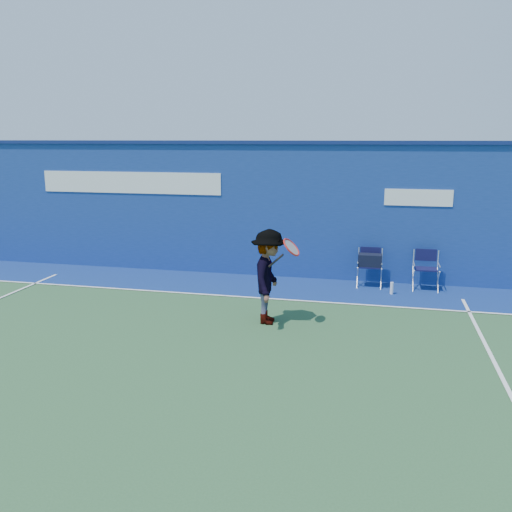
% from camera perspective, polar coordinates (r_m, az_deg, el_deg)
% --- Properties ---
extents(ground, '(80.00, 80.00, 0.00)m').
position_cam_1_polar(ground, '(8.10, -8.52, -10.59)').
color(ground, '#2C532F').
rests_on(ground, ground).
extents(stadium_wall, '(24.00, 0.50, 3.08)m').
position_cam_1_polar(stadium_wall, '(12.55, -0.14, 5.06)').
color(stadium_wall, navy).
rests_on(stadium_wall, ground).
extents(out_of_bounds_strip, '(24.00, 1.80, 0.01)m').
position_cam_1_polar(out_of_bounds_strip, '(11.80, -1.31, -3.07)').
color(out_of_bounds_strip, navy).
rests_on(out_of_bounds_strip, ground).
extents(court_lines, '(24.00, 12.00, 0.01)m').
position_cam_1_polar(court_lines, '(8.61, -7.06, -9.03)').
color(court_lines, white).
rests_on(court_lines, out_of_bounds_strip).
extents(directors_chair_left, '(0.50, 0.44, 0.83)m').
position_cam_1_polar(directors_chair_left, '(11.85, 11.86, -1.56)').
color(directors_chair_left, silver).
rests_on(directors_chair_left, ground).
extents(directors_chair_right, '(0.50, 0.45, 0.84)m').
position_cam_1_polar(directors_chair_right, '(11.92, 17.40, -2.19)').
color(directors_chair_right, silver).
rests_on(directors_chair_right, ground).
extents(water_bottle, '(0.07, 0.07, 0.26)m').
position_cam_1_polar(water_bottle, '(11.43, 14.10, -3.31)').
color(water_bottle, white).
rests_on(water_bottle, ground).
extents(tennis_player, '(0.90, 1.09, 1.63)m').
position_cam_1_polar(tennis_player, '(9.24, 1.37, -2.19)').
color(tennis_player, '#EA4738').
rests_on(tennis_player, ground).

